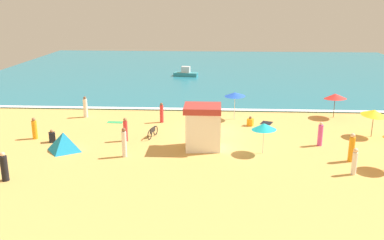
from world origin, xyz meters
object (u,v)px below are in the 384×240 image
at_px(beachgoer_0, 4,167).
at_px(small_boat_0, 186,73).
at_px(beach_umbrella_0, 374,113).
at_px(beachgoer_1, 125,130).
at_px(beachgoer_7, 162,113).
at_px(beach_umbrella_4, 264,127).
at_px(parked_bicycle, 153,132).
at_px(lifeguard_cabana, 202,127).
at_px(beachgoer_4, 52,137).
at_px(beachgoer_6, 250,122).
at_px(beachgoer_8, 34,129).
at_px(beachgoer_10, 124,143).
at_px(beachgoer_3, 85,107).
at_px(beach_tent, 64,142).
at_px(beachgoer_9, 352,148).
at_px(beachgoer_5, 320,135).
at_px(beach_umbrella_5, 235,94).
at_px(beachgoer_2, 355,161).
at_px(beach_umbrella_1, 335,96).

distance_m(beachgoer_0, small_boat_0, 33.95).
xyz_separation_m(beach_umbrella_0, small_boat_0, (-15.33, 23.89, -1.31)).
bearing_deg(beachgoer_1, beachgoer_7, 67.97).
bearing_deg(beachgoer_7, beach_umbrella_4, -42.20).
bearing_deg(parked_bicycle, beachgoer_7, 87.31).
relative_size(lifeguard_cabana, beachgoer_4, 3.22).
xyz_separation_m(lifeguard_cabana, beach_umbrella_0, (12.31, 3.22, 0.29)).
bearing_deg(beachgoer_6, beachgoer_8, -165.23).
xyz_separation_m(beachgoer_6, beachgoer_10, (-8.55, -7.39, 0.63)).
height_order(beachgoer_3, beachgoer_4, beachgoer_3).
bearing_deg(beach_tent, lifeguard_cabana, 6.46).
distance_m(parked_bicycle, beachgoer_9, 13.63).
distance_m(beachgoer_3, beachgoer_5, 19.29).
distance_m(beachgoer_9, small_boat_0, 31.50).
xyz_separation_m(beach_umbrella_0, beachgoer_9, (-3.02, -5.11, -0.94)).
bearing_deg(beach_umbrella_5, beachgoer_8, -157.57).
bearing_deg(beach_umbrella_5, lifeguard_cabana, -108.39).
bearing_deg(beachgoer_7, beachgoer_2, -39.06).
bearing_deg(small_boat_0, beachgoer_7, -91.36).
height_order(beachgoer_8, small_boat_0, beachgoer_8).
distance_m(beachgoer_2, beachgoer_5, 5.04).
xyz_separation_m(beachgoer_4, beachgoer_8, (-1.52, 0.69, 0.34)).
bearing_deg(beach_umbrella_4, beachgoer_9, -12.20).
distance_m(beach_tent, parked_bicycle, 6.34).
relative_size(beach_umbrella_4, beachgoer_2, 1.29).
bearing_deg(beach_umbrella_0, beach_tent, -168.79).
bearing_deg(beachgoer_9, beach_tent, 177.34).
bearing_deg(beach_umbrella_1, beachgoer_2, -99.47).
relative_size(beach_umbrella_5, small_boat_0, 0.76).
relative_size(beachgoer_6, small_boat_0, 0.24).
bearing_deg(beach_umbrella_5, beachgoer_7, -167.58).
xyz_separation_m(beach_umbrella_5, beach_tent, (-11.59, -8.41, -1.47)).
distance_m(beach_umbrella_1, beachgoer_1, 17.90).
relative_size(beach_umbrella_0, beachgoer_3, 1.42).
bearing_deg(beachgoer_5, beach_tent, -173.25).
distance_m(lifeguard_cabana, beach_tent, 9.24).
xyz_separation_m(beach_umbrella_4, beachgoer_0, (-14.75, -5.20, -1.04)).
bearing_deg(beachgoer_6, beach_umbrella_5, 122.57).
bearing_deg(beachgoer_6, beachgoer_10, -139.16).
xyz_separation_m(beachgoer_1, beachgoer_2, (14.33, -5.18, -0.03)).
bearing_deg(beach_umbrella_1, beachgoer_9, -98.93).
bearing_deg(beachgoer_6, lifeguard_cabana, -123.44).
xyz_separation_m(beach_umbrella_1, beachgoer_6, (-7.26, -2.83, -1.54)).
height_order(beach_umbrella_1, parked_bicycle, beach_umbrella_1).
xyz_separation_m(beachgoer_1, beachgoer_7, (1.96, 4.86, -0.03)).
relative_size(beachgoer_2, beachgoer_9, 0.87).
bearing_deg(beach_umbrella_4, beach_umbrella_0, 25.45).
xyz_separation_m(beach_umbrella_1, beachgoer_5, (-2.85, -7.35, -1.07)).
bearing_deg(beachgoer_10, beachgoer_5, 12.51).
relative_size(beachgoer_2, beachgoer_8, 1.01).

